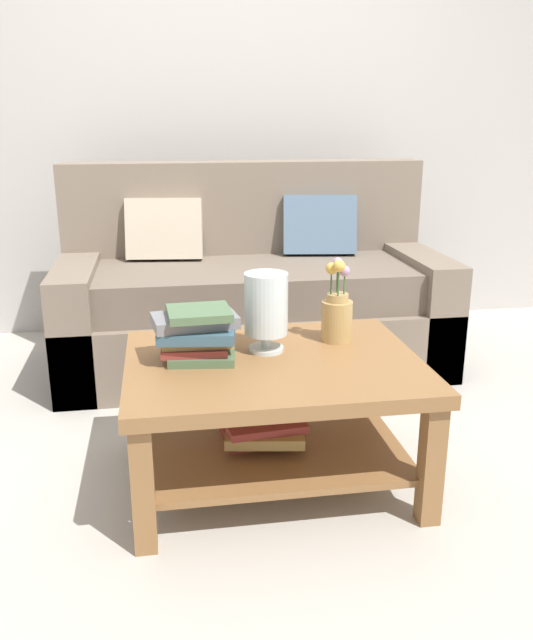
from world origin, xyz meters
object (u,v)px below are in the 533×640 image
coffee_table (272,396)px  flower_pitcher (337,313)px  couch (252,297)px  book_stack_main (197,333)px  glass_hurricane_vase (266,306)px

coffee_table → flower_pitcher: bearing=30.8°
flower_pitcher → couch: bearing=99.1°
couch → flower_pitcher: 1.12m
book_stack_main → flower_pitcher: bearing=12.7°
coffee_table → book_stack_main: bearing=170.3°
couch → glass_hurricane_vase: size_ratio=6.87×
coffee_table → glass_hurricane_vase: size_ratio=3.56×
glass_hurricane_vase → flower_pitcher: bearing=13.7°
flower_pitcher → book_stack_main: bearing=-167.3°
couch → coffee_table: bearing=-94.7°
couch → glass_hurricane_vase: couch is taller
book_stack_main → flower_pitcher: flower_pitcher is taller
glass_hurricane_vase → flower_pitcher: size_ratio=0.91×
coffee_table → glass_hurricane_vase: (-0.01, 0.10, 0.31)m
coffee_table → book_stack_main: 0.35m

